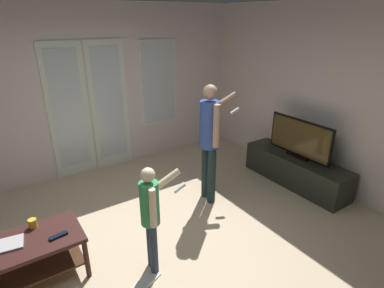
# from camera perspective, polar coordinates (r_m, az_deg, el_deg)

# --- Properties ---
(ground_plane) EXTENTS (5.95, 5.23, 0.02)m
(ground_plane) POSITION_cam_1_polar(r_m,az_deg,el_deg) (3.59, -6.35, -20.68)
(ground_plane) COLOR beige
(wall_back_with_doors) EXTENTS (5.95, 0.09, 2.71)m
(wall_back_with_doors) POSITION_cam_1_polar(r_m,az_deg,el_deg) (5.21, -20.10, 8.71)
(wall_back_with_doors) COLOR silver
(wall_back_with_doors) RESTS_ON ground_plane
(wall_right_plain) EXTENTS (0.06, 5.23, 2.68)m
(wall_right_plain) POSITION_cam_1_polar(r_m,az_deg,el_deg) (4.85, 25.47, 7.20)
(wall_right_plain) COLOR silver
(wall_right_plain) RESTS_ON ground_plane
(coffee_table) EXTENTS (0.96, 0.57, 0.48)m
(coffee_table) POSITION_cam_1_polar(r_m,az_deg,el_deg) (3.50, -27.68, -17.21)
(coffee_table) COLOR #361917
(coffee_table) RESTS_ON ground_plane
(tv_stand) EXTENTS (0.47, 1.69, 0.45)m
(tv_stand) POSITION_cam_1_polar(r_m,az_deg,el_deg) (5.08, 18.62, -4.63)
(tv_stand) COLOR #26281E
(tv_stand) RESTS_ON ground_plane
(flat_screen_tv) EXTENTS (0.08, 1.06, 0.59)m
(flat_screen_tv) POSITION_cam_1_polar(r_m,az_deg,el_deg) (4.87, 19.33, 0.95)
(flat_screen_tv) COLOR black
(flat_screen_tv) RESTS_ON tv_stand
(person_adult) EXTENTS (0.73, 0.45, 1.66)m
(person_adult) POSITION_cam_1_polar(r_m,az_deg,el_deg) (4.11, 3.43, 1.90)
(person_adult) COLOR #1C2C2F
(person_adult) RESTS_ON ground_plane
(person_child) EXTENTS (0.53, 0.31, 1.17)m
(person_child) POSITION_cam_1_polar(r_m,az_deg,el_deg) (3.06, -7.55, -12.23)
(person_child) COLOR #2F3B4E
(person_child) RESTS_ON ground_plane
(loose_keyboard) EXTENTS (0.46, 0.29, 0.02)m
(loose_keyboard) POSITION_cam_1_polar(r_m,az_deg,el_deg) (3.34, -9.22, -24.41)
(loose_keyboard) COLOR white
(loose_keyboard) RESTS_ON ground_plane
(laptop_closed) EXTENTS (0.38, 0.26, 0.02)m
(laptop_closed) POSITION_cam_1_polar(r_m,az_deg,el_deg) (3.45, -31.71, -15.77)
(laptop_closed) COLOR #B4B4B7
(laptop_closed) RESTS_ON coffee_table
(cup_near_edge) EXTENTS (0.08, 0.08, 0.09)m
(cup_near_edge) POSITION_cam_1_polar(r_m,az_deg,el_deg) (3.56, -27.39, -12.89)
(cup_near_edge) COLOR gold
(cup_near_edge) RESTS_ON coffee_table
(tv_remote_black) EXTENTS (0.18, 0.07, 0.02)m
(tv_remote_black) POSITION_cam_1_polar(r_m,az_deg,el_deg) (3.34, -23.46, -15.30)
(tv_remote_black) COLOR black
(tv_remote_black) RESTS_ON coffee_table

